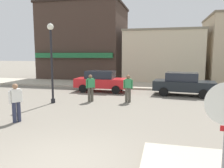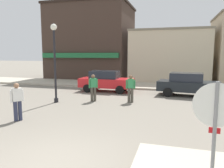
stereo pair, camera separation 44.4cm
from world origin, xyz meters
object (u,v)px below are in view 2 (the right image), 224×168
parked_car_nearest (106,81)px  pedestrian_crossing_far (131,88)px  stop_sign (215,124)px  pedestrian_kerb_side (93,87)px  lamp_post (55,51)px  parked_car_second (188,84)px  pedestrian_crossing_near (17,101)px

parked_car_nearest → pedestrian_crossing_far: pedestrian_crossing_far is taller
stop_sign → pedestrian_kerb_side: bearing=124.7°
lamp_post → parked_car_nearest: lamp_post is taller
stop_sign → lamp_post: (-7.38, 6.91, 1.44)m
parked_car_second → pedestrian_crossing_near: size_ratio=2.58×
stop_sign → pedestrian_kerb_side: stop_sign is taller
parked_car_nearest → pedestrian_kerb_side: bearing=-84.5°
stop_sign → pedestrian_kerb_side: (-5.38, 7.78, -0.65)m
pedestrian_crossing_near → pedestrian_crossing_far: bearing=51.3°
pedestrian_crossing_far → parked_car_nearest: bearing=127.6°
parked_car_nearest → pedestrian_kerb_side: size_ratio=2.49×
parked_car_second → pedestrian_crossing_far: pedestrian_crossing_far is taller
lamp_post → pedestrian_kerb_side: lamp_post is taller
parked_car_second → lamp_post: bearing=-150.5°
parked_car_second → pedestrian_kerb_side: bearing=-148.6°
parked_car_nearest → pedestrian_crossing_near: 8.24m
stop_sign → lamp_post: 10.21m
lamp_post → pedestrian_crossing_near: lamp_post is taller
parked_car_nearest → pedestrian_kerb_side: pedestrian_kerb_side is taller
pedestrian_kerb_side → lamp_post: bearing=-156.5°
stop_sign → pedestrian_kerb_side: 9.48m
pedestrian_kerb_side → parked_car_nearest: bearing=95.5°
parked_car_nearest → lamp_post: bearing=-110.2°
parked_car_second → stop_sign: bearing=-90.7°
pedestrian_crossing_near → pedestrian_kerb_side: size_ratio=1.00×
parked_car_nearest → pedestrian_crossing_far: (2.54, -3.31, 0.06)m
pedestrian_crossing_near → pedestrian_crossing_far: 6.18m
lamp_post → parked_car_nearest: size_ratio=1.13×
parked_car_nearest → pedestrian_kerb_side: 3.63m
parked_car_second → pedestrian_crossing_far: bearing=-137.3°
parked_car_second → pedestrian_crossing_near: bearing=-132.3°
stop_sign → parked_car_nearest: size_ratio=0.57×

